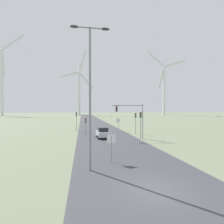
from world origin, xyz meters
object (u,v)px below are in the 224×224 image
traffic_light_post_mid_right (136,119)px  wind_turbine_far_left (2,76)px  stop_sign_far (118,123)px  wind_turbine_center (164,85)px  streetlamp (90,82)px  traffic_light_post_near_left (86,123)px  wind_turbine_left (79,88)px  stop_sign_near (111,143)px  car_approaching (103,133)px  traffic_light_mast_overhead (132,114)px  traffic_light_post_mid_left (76,117)px  traffic_light_post_near_right (141,119)px

traffic_light_post_mid_right → wind_turbine_far_left: bearing=121.5°
stop_sign_far → wind_turbine_center: 125.81m
streetlamp → traffic_light_post_near_left: streetlamp is taller
wind_turbine_left → streetlamp: bearing=-88.9°
traffic_light_post_near_left → wind_turbine_left: size_ratio=0.06×
wind_turbine_far_left → stop_sign_near: bearing=-64.5°
streetlamp → car_approaching: bearing=79.7°
stop_sign_near → wind_turbine_far_left: bearing=115.5°
traffic_light_mast_overhead → wind_turbine_far_left: size_ratio=0.09×
wind_turbine_center → traffic_light_post_near_left: bearing=-122.5°
stop_sign_far → traffic_light_mast_overhead: size_ratio=0.51×
wind_turbine_center → traffic_light_post_mid_right: bearing=-118.9°
traffic_light_post_near_left → wind_turbine_center: wind_turbine_center is taller
traffic_light_mast_overhead → stop_sign_far: bearing=91.8°
stop_sign_near → stop_sign_far: stop_sign_far is taller
traffic_light_post_near_left → wind_turbine_left: 128.92m
traffic_light_post_mid_left → car_approaching: 11.42m
stop_sign_near → wind_turbine_far_left: (-65.38, 136.85, 30.24)m
streetlamp → wind_turbine_far_left: wind_turbine_far_left is taller
traffic_light_post_mid_right → wind_turbine_center: bearing=61.1°
stop_sign_near → traffic_light_post_mid_left: bearing=99.0°
streetlamp → traffic_light_post_mid_left: streetlamp is taller
stop_sign_far → traffic_light_post_near_left: size_ratio=0.90×
stop_sign_far → traffic_light_post_near_right: (1.81, -9.12, 1.15)m
streetlamp → stop_sign_near: bearing=42.3°
stop_sign_near → traffic_light_mast_overhead: 12.96m
wind_turbine_far_left → car_approaching: bearing=-61.7°
traffic_light_post_near_right → wind_turbine_center: wind_turbine_center is taller
car_approaching → wind_turbine_center: 133.99m
streetlamp → traffic_light_post_mid_right: 21.89m
traffic_light_post_near_right → wind_turbine_center: bearing=62.0°
traffic_light_post_mid_right → wind_turbine_center: (60.40, 109.49, 23.23)m
traffic_light_post_mid_left → wind_turbine_left: 121.67m
traffic_light_post_near_right → traffic_light_post_near_left: bearing=149.5°
traffic_light_post_mid_left → car_approaching: bearing=-65.5°
wind_turbine_far_left → wind_turbine_left: size_ratio=1.13×
wind_turbine_left → wind_turbine_center: bearing=-13.0°
car_approaching → traffic_light_post_near_right: bearing=-19.9°
streetlamp → traffic_light_post_near_left: size_ratio=3.45×
traffic_light_post_near_left → traffic_light_post_near_right: (8.75, -5.16, 0.82)m
car_approaching → wind_turbine_far_left: bearing=118.3°
wind_turbine_left → stop_sign_near: bearing=-88.0°
traffic_light_mast_overhead → car_approaching: size_ratio=1.37×
traffic_light_post_near_right → traffic_light_post_mid_left: (-10.64, 12.37, -0.11)m
stop_sign_far → car_approaching: stop_sign_far is taller
stop_sign_near → traffic_light_mast_overhead: traffic_light_mast_overhead is taller
streetlamp → traffic_light_mast_overhead: (7.29, 13.42, -2.78)m
traffic_light_post_mid_right → wind_turbine_center: size_ratio=0.07×
car_approaching → wind_turbine_center: (67.33, 113.04, 25.35)m
traffic_light_post_mid_left → wind_turbine_far_left: 131.75m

